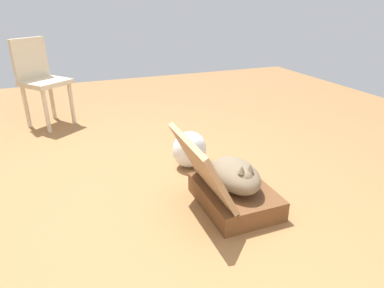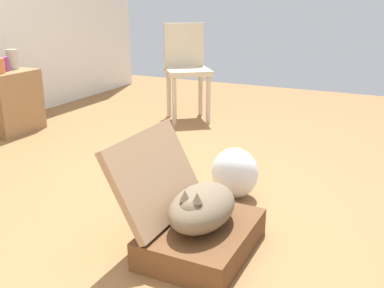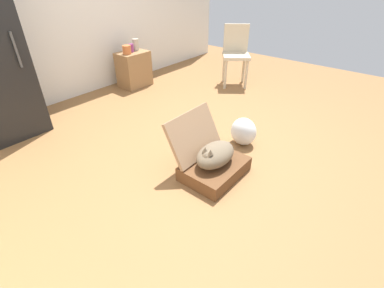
{
  "view_description": "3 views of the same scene",
  "coord_description": "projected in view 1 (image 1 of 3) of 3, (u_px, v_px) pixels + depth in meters",
  "views": [
    {
      "loc": [
        -2.1,
        0.43,
        1.31
      ],
      "look_at": [
        -0.26,
        -0.29,
        0.45
      ],
      "focal_mm": 31.33,
      "sensor_mm": 36.0,
      "label": 1
    },
    {
      "loc": [
        -2.1,
        -1.34,
        1.16
      ],
      "look_at": [
        -0.14,
        -0.38,
        0.45
      ],
      "focal_mm": 41.49,
      "sensor_mm": 36.0,
      "label": 2
    },
    {
      "loc": [
        -2.1,
        -1.7,
        1.66
      ],
      "look_at": [
        -0.44,
        -0.33,
        0.28
      ],
      "focal_mm": 25.59,
      "sensor_mm": 36.0,
      "label": 3
    }
  ],
  "objects": [
    {
      "name": "suitcase_lid",
      "position": [
        201.0,
        166.0,
        2.09
      ],
      "size": [
        0.6,
        0.24,
        0.42
      ],
      "primitive_type": "cube",
      "rotation": [
        1.09,
        0.0,
        0.0
      ],
      "color": "#9B7756",
      "rests_on": "suitcase_base"
    },
    {
      "name": "plastic_bag_white",
      "position": [
        189.0,
        150.0,
        2.78
      ],
      "size": [
        0.24,
        0.29,
        0.31
      ],
      "primitive_type": "ellipsoid",
      "color": "silver",
      "rests_on": "ground"
    },
    {
      "name": "cat",
      "position": [
        236.0,
        175.0,
        2.22
      ],
      "size": [
        0.52,
        0.28,
        0.22
      ],
      "color": "brown",
      "rests_on": "suitcase_base"
    },
    {
      "name": "ground_plane",
      "position": [
        142.0,
        192.0,
        2.46
      ],
      "size": [
        7.68,
        7.68,
        0.0
      ],
      "primitive_type": "plane",
      "color": "olive",
      "rests_on": "ground"
    },
    {
      "name": "chair",
      "position": [
        41.0,
        78.0,
        3.6
      ],
      "size": [
        0.58,
        0.58,
        0.93
      ],
      "rotation": [
        0.0,
        0.0,
        -0.91
      ],
      "color": "beige",
      "rests_on": "ground"
    },
    {
      "name": "suitcase_base",
      "position": [
        235.0,
        196.0,
        2.29
      ],
      "size": [
        0.6,
        0.45,
        0.14
      ],
      "primitive_type": "cube",
      "color": "brown",
      "rests_on": "ground"
    }
  ]
}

